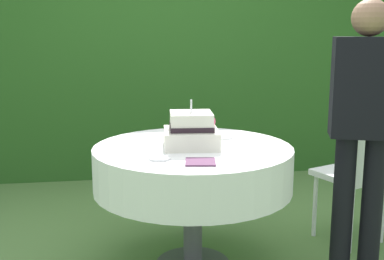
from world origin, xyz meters
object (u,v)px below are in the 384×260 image
Objects in this scene: standing_person at (363,123)px; garden_chair at (361,167)px; serving_plate_near at (160,158)px; cake_table at (193,168)px; serving_plate_far at (224,137)px; napkin_stack at (200,162)px; wedding_cake at (192,131)px.

garden_chair is at bearing 61.10° from standing_person.
serving_plate_near is at bearing -162.95° from garden_chair.
standing_person is (0.92, -0.28, 0.30)m from cake_table.
serving_plate_far reaches higher than cake_table.
napkin_stack is at bearing -155.94° from garden_chair.
cake_table is 7.58× the size of napkin_stack.
serving_plate_far is at bearing 144.44° from standing_person.
cake_table is 0.22m from wedding_cake.
wedding_cake is at bearing 162.76° from standing_person.
cake_table is 10.00× the size of serving_plate_near.
serving_plate_far is 0.96m from garden_chair.
garden_chair is (1.18, 0.53, -0.22)m from napkin_stack.
serving_plate_far is 0.62m from napkin_stack.
cake_table is 0.74× the size of standing_person.
wedding_cake reaches higher than cake_table.
napkin_stack is (-0.25, -0.57, -0.00)m from serving_plate_far.
cake_table is 1.17m from garden_chair.
wedding_cake is 2.87× the size of serving_plate_near.
napkin_stack is at bearing -92.55° from cake_table.
cake_table is at bearing 87.45° from napkin_stack.
cake_table is 9.35× the size of serving_plate_far.
wedding_cake reaches higher than serving_plate_near.
serving_plate_far is (0.24, 0.20, -0.09)m from wedding_cake.
standing_person is (0.93, 0.08, 0.17)m from napkin_stack.
garden_chair is at bearing -2.99° from serving_plate_far.
wedding_cake is at bearing -139.46° from serving_plate_far.
wedding_cake reaches higher than napkin_stack.
standing_person is at bearing -118.90° from garden_chair.
napkin_stack is (-0.01, -0.37, -0.09)m from wedding_cake.
cake_table is 1.00m from standing_person.
wedding_cake is 0.38× the size of garden_chair.
garden_chair is 0.64m from standing_person.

